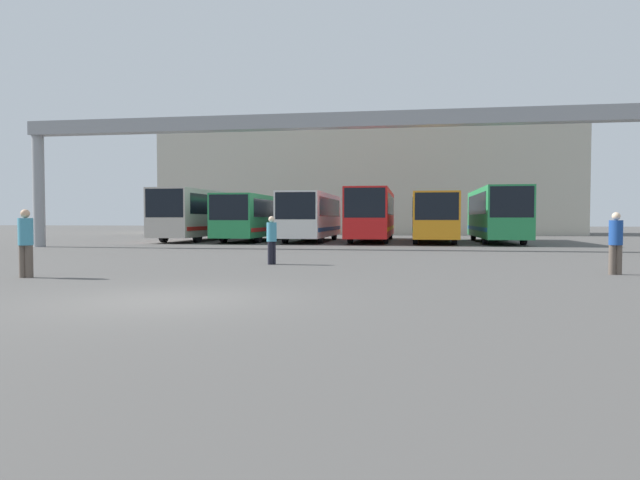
% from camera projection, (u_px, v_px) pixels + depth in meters
% --- Properties ---
extents(ground_plane, '(200.00, 200.00, 0.00)m').
position_uv_depth(ground_plane, '(166.00, 300.00, 10.57)').
color(ground_plane, '#514F4C').
extents(building_backdrop, '(38.86, 12.00, 10.63)m').
position_uv_depth(building_backdrop, '(366.00, 180.00, 57.02)').
color(building_backdrop, '#B7B2A3').
rests_on(building_backdrop, ground).
extents(overhead_gantry, '(30.56, 0.80, 6.56)m').
position_uv_depth(overhead_gantry, '(318.00, 135.00, 27.62)').
color(overhead_gantry, gray).
rests_on(overhead_gantry, ground).
extents(bus_slot_0, '(2.57, 10.63, 3.34)m').
position_uv_depth(bus_slot_0, '(198.00, 212.00, 38.40)').
color(bus_slot_0, beige).
rests_on(bus_slot_0, ground).
extents(bus_slot_1, '(2.55, 10.83, 2.97)m').
position_uv_depth(bus_slot_1, '(254.00, 215.00, 37.89)').
color(bus_slot_1, '#268C4C').
rests_on(bus_slot_1, ground).
extents(bus_slot_2, '(2.54, 10.59, 3.08)m').
position_uv_depth(bus_slot_2, '(311.00, 214.00, 37.15)').
color(bus_slot_2, silver).
rests_on(bus_slot_2, ground).
extents(bus_slot_3, '(2.49, 12.27, 3.29)m').
position_uv_depth(bus_slot_3, '(372.00, 212.00, 37.36)').
color(bus_slot_3, red).
rests_on(bus_slot_3, ground).
extents(bus_slot_4, '(2.57, 10.29, 3.01)m').
position_uv_depth(bus_slot_4, '(433.00, 215.00, 35.77)').
color(bus_slot_4, orange).
rests_on(bus_slot_4, ground).
extents(bus_slot_5, '(2.48, 11.00, 3.31)m').
position_uv_depth(bus_slot_5, '(496.00, 212.00, 35.50)').
color(bus_slot_5, '#268C4C').
rests_on(bus_slot_5, ground).
extents(pedestrian_near_right, '(0.33, 0.33, 1.58)m').
position_uv_depth(pedestrian_near_right, '(272.00, 239.00, 18.68)').
color(pedestrian_near_right, black).
rests_on(pedestrian_near_right, ground).
extents(pedestrian_far_center, '(0.36, 0.36, 1.74)m').
position_uv_depth(pedestrian_far_center, '(26.00, 241.00, 14.51)').
color(pedestrian_far_center, brown).
rests_on(pedestrian_far_center, ground).
extents(pedestrian_near_center, '(0.35, 0.35, 1.68)m').
position_uv_depth(pedestrian_near_center, '(616.00, 242.00, 15.29)').
color(pedestrian_near_center, brown).
rests_on(pedestrian_near_center, ground).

